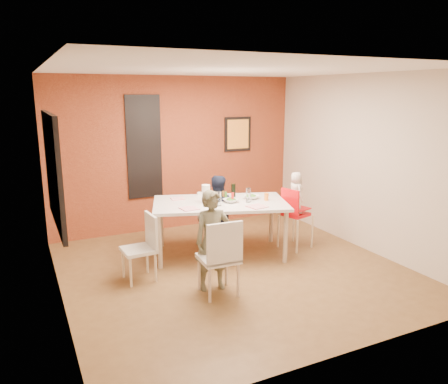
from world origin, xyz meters
name	(u,v)px	position (x,y,z in m)	size (l,w,h in m)	color
ground	(233,269)	(0.00, 0.00, 0.00)	(4.50, 4.50, 0.00)	brown
ceiling	(234,69)	(0.00, 0.00, 2.70)	(4.50, 4.50, 0.02)	white
wall_back	(177,154)	(0.00, 2.25, 1.35)	(4.50, 0.02, 2.70)	beige
wall_front	(350,217)	(0.00, -2.25, 1.35)	(4.50, 0.02, 2.70)	beige
wall_left	(53,191)	(-2.25, 0.00, 1.35)	(0.02, 4.50, 2.70)	beige
wall_right	(363,163)	(2.25, 0.00, 1.35)	(0.02, 4.50, 2.70)	beige
brick_accent_wall	(177,154)	(0.00, 2.23, 1.35)	(4.50, 0.02, 2.70)	maroon
picture_window_frame	(53,170)	(-2.22, 0.20, 1.55)	(0.05, 1.70, 1.30)	black
picture_window_pane	(54,170)	(-2.21, 0.20, 1.55)	(0.02, 1.55, 1.15)	black
glassblock_strip	(144,147)	(-0.60, 2.21, 1.50)	(0.55, 0.03, 1.70)	silver
glassblock_surround	(144,147)	(-0.60, 2.21, 1.50)	(0.60, 0.03, 1.76)	black
art_print_frame	(238,134)	(1.20, 2.21, 1.65)	(0.54, 0.03, 0.64)	black
art_print_canvas	(238,134)	(1.20, 2.19, 1.65)	(0.44, 0.01, 0.54)	#FBB037
dining_table	(220,207)	(0.09, 0.63, 0.75)	(2.21, 1.66, 0.82)	silver
chair_near	(221,254)	(-0.50, -0.66, 0.54)	(0.47, 0.47, 0.96)	silver
chair_far	(211,216)	(0.14, 1.06, 0.48)	(0.46, 0.46, 0.86)	white
chair_left	(144,244)	(-1.19, 0.24, 0.49)	(0.43, 0.43, 0.87)	silver
high_chair	(294,212)	(1.25, 0.37, 0.58)	(0.50, 0.50, 0.97)	red
child_near	(213,241)	(-0.50, -0.42, 0.63)	(0.46, 0.30, 1.27)	brown
child_far	(217,213)	(0.12, 0.82, 0.59)	(0.58, 0.45, 1.19)	black
toddler	(296,193)	(1.27, 0.38, 0.90)	(0.32, 0.21, 0.65)	beige
plate_near_left	(189,209)	(-0.47, 0.46, 0.83)	(0.23, 0.23, 0.01)	white
plate_far_mid	(220,197)	(0.21, 0.91, 0.83)	(0.20, 0.20, 0.01)	white
plate_near_right	(257,207)	(0.45, 0.14, 0.83)	(0.24, 0.24, 0.01)	white
plate_far_left	(178,199)	(-0.42, 1.08, 0.83)	(0.20, 0.20, 0.01)	white
salad_bowl_a	(231,201)	(0.23, 0.54, 0.85)	(0.22, 0.22, 0.05)	silver
salad_bowl_b	(251,197)	(0.61, 0.60, 0.85)	(0.23, 0.23, 0.06)	white
wine_bottle	(233,192)	(0.33, 0.66, 0.95)	(0.07, 0.07, 0.25)	black
wine_glass_a	(219,199)	(-0.02, 0.44, 0.92)	(0.07, 0.07, 0.21)	silver
wine_glass_b	(248,195)	(0.47, 0.44, 0.93)	(0.07, 0.07, 0.21)	silver
paper_towel_roll	(206,194)	(-0.12, 0.66, 0.96)	(0.12, 0.12, 0.27)	white
condiment_red	(232,198)	(0.24, 0.50, 0.90)	(0.04, 0.04, 0.15)	red
condiment_green	(226,196)	(0.20, 0.66, 0.89)	(0.04, 0.04, 0.14)	#3E7D29
condiment_brown	(223,196)	(0.17, 0.68, 0.89)	(0.04, 0.04, 0.15)	brown
sippy_cup	(266,197)	(0.77, 0.42, 0.88)	(0.07, 0.07, 0.11)	orange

